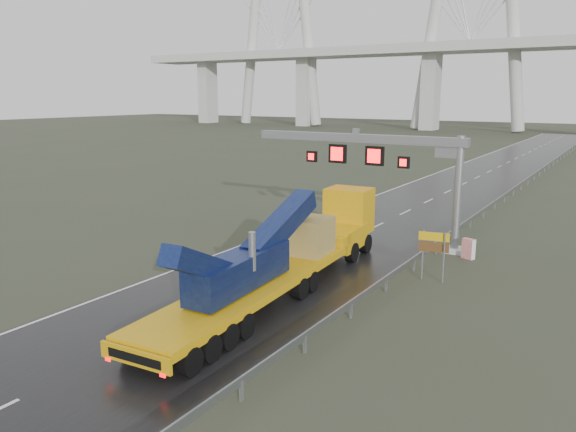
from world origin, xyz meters
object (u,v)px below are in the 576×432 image
Objects in this scene: heavy_haul_truck at (296,248)px; exit_sign_pair at (434,246)px; sign_gantry at (385,158)px; striped_barrier at (468,249)px.

exit_sign_pair is at bearing 29.81° from heavy_haul_truck.
sign_gantry is at bearing 120.65° from exit_sign_pair.
sign_gantry is at bearing 82.68° from heavy_haul_truck.
exit_sign_pair is at bearing -75.37° from striped_barrier.
sign_gantry is 0.73× the size of heavy_haul_truck.
heavy_haul_truck is 16.75× the size of striped_barrier.
heavy_haul_truck is at bearing -156.84° from exit_sign_pair.
sign_gantry is 12.24× the size of striped_barrier.
heavy_haul_truck is 7.60× the size of exit_sign_pair.
heavy_haul_truck is at bearing -104.86° from striped_barrier.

